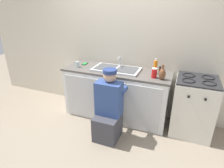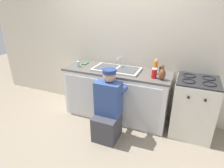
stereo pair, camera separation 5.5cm
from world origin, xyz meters
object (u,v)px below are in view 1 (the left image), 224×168
Objects in this scene: plumber_person at (108,111)px; vase_decorative at (162,74)px; sink_double_basin at (116,69)px; stove_range at (193,106)px; spice_bottle_pepper at (160,70)px; soap_bottle_orange at (155,67)px; cell_phone at (85,64)px; water_glass at (77,64)px; soda_cup_red at (154,73)px.

vase_decorative is (0.68, 0.46, 0.53)m from plumber_person.
vase_decorative is at bearing -10.87° from sink_double_basin.
stove_range is 8.95× the size of spice_bottle_pepper.
vase_decorative is 0.26m from soap_bottle_orange.
spice_bottle_pepper is at bearing 2.39° from cell_phone.
soap_bottle_orange reaches higher than sink_double_basin.
sink_double_basin reaches higher than cell_phone.
water_glass is 0.40× the size of soap_bottle_orange.
soda_cup_red reaches higher than stove_range.
plumber_person is 4.80× the size of vase_decorative.
sink_double_basin is at bearing -173.89° from soap_bottle_orange.
spice_bottle_pepper is 0.28m from soda_cup_red.
plumber_person is 1.14m from cell_phone.
stove_range is 0.85× the size of plumber_person.
plumber_person reaches higher than cell_phone.
water_glass is at bearing -169.74° from spice_bottle_pepper.
soap_bottle_orange is (-0.65, 0.07, 0.55)m from stove_range.
cell_phone is at bearing 170.81° from soda_cup_red.
soda_cup_red is at bearing -169.37° from stove_range.
cell_phone is (-0.67, 0.09, -0.01)m from sink_double_basin.
plumber_person is 7.26× the size of soda_cup_red.
vase_decorative is 0.92× the size of soap_bottle_orange.
sink_double_basin reaches higher than stove_range.
sink_double_basin is 0.72× the size of plumber_person.
sink_double_basin is 3.20× the size of soap_bottle_orange.
water_glass reaches higher than stove_range.
spice_bottle_pepper is 0.69× the size of soda_cup_red.
vase_decorative is at bearing -163.82° from stove_range.
sink_double_basin is 0.80m from vase_decorative.
water_glass is 1.43m from spice_bottle_pepper.
spice_bottle_pepper is at bearing 12.08° from sink_double_basin.
sink_double_basin is 8.00× the size of water_glass.
water_glass is at bearing 178.21° from vase_decorative.
vase_decorative reaches higher than spice_bottle_pepper.
soda_cup_red is (0.66, -0.12, 0.06)m from sink_double_basin.
soap_bottle_orange reaches higher than vase_decorative.
soda_cup_red is at bearing -84.19° from soap_bottle_orange.
vase_decorative is at bearing -13.48° from soda_cup_red.
water_glass is 0.71× the size of cell_phone.
water_glass is at bearing 147.90° from plumber_person.
sink_double_basin is 5.26× the size of soda_cup_red.
sink_double_basin is 0.72m from spice_bottle_pepper.
spice_bottle_pepper reaches higher than cell_phone.
sink_double_basin is 0.71m from water_glass.
vase_decorative is 2.19× the size of spice_bottle_pepper.
spice_bottle_pepper is (-0.08, 0.30, -0.04)m from vase_decorative.
sink_double_basin is 0.65m from soap_bottle_orange.
vase_decorative is (-0.51, -0.15, 0.53)m from stove_range.
soap_bottle_orange is 1.64× the size of soda_cup_red.
soap_bottle_orange is at bearing 6.11° from sink_double_basin.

